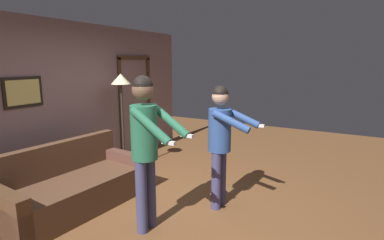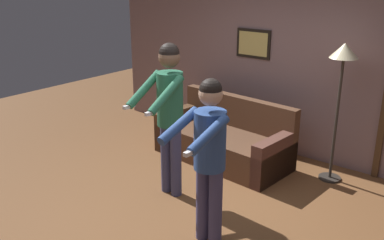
{
  "view_description": "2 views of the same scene",
  "coord_description": "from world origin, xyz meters",
  "px_view_note": "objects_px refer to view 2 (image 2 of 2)",
  "views": [
    {
      "loc": [
        -3.07,
        -1.92,
        1.96
      ],
      "look_at": [
        0.14,
        -0.14,
        1.24
      ],
      "focal_mm": 28.0,
      "sensor_mm": 36.0,
      "label": 1
    },
    {
      "loc": [
        2.61,
        -3.32,
        2.54
      ],
      "look_at": [
        0.09,
        -0.18,
        1.14
      ],
      "focal_mm": 40.0,
      "sensor_mm": 36.0,
      "label": 2
    }
  ],
  "objects_px": {
    "couch": "(224,141)",
    "person_standing_right": "(209,148)",
    "torchiere_lamp": "(343,67)",
    "person_standing_left": "(169,105)"
  },
  "relations": [
    {
      "from": "couch",
      "to": "person_standing_right",
      "type": "bearing_deg",
      "value": -59.96
    },
    {
      "from": "couch",
      "to": "torchiere_lamp",
      "type": "distance_m",
      "value": 1.89
    },
    {
      "from": "couch",
      "to": "torchiere_lamp",
      "type": "xyz_separation_m",
      "value": [
        1.42,
        0.36,
        1.19
      ]
    },
    {
      "from": "torchiere_lamp",
      "to": "person_standing_left",
      "type": "xyz_separation_m",
      "value": [
        -1.36,
        -1.58,
        -0.36
      ]
    },
    {
      "from": "torchiere_lamp",
      "to": "person_standing_left",
      "type": "relative_size",
      "value": 0.97
    },
    {
      "from": "person_standing_right",
      "to": "torchiere_lamp",
      "type": "bearing_deg",
      "value": 78.49
    },
    {
      "from": "torchiere_lamp",
      "to": "couch",
      "type": "bearing_deg",
      "value": -165.83
    },
    {
      "from": "couch",
      "to": "person_standing_left",
      "type": "height_order",
      "value": "person_standing_left"
    },
    {
      "from": "couch",
      "to": "person_standing_right",
      "type": "distance_m",
      "value": 2.12
    },
    {
      "from": "couch",
      "to": "torchiere_lamp",
      "type": "height_order",
      "value": "torchiere_lamp"
    }
  ]
}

